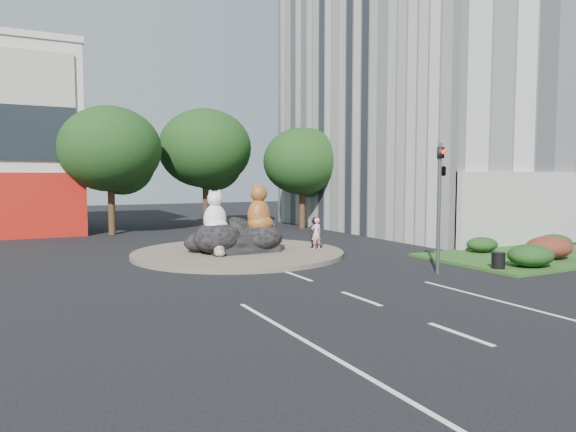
# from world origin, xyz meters

# --- Properties ---
(ground) EXTENTS (120.00, 120.00, 0.00)m
(ground) POSITION_xyz_m (0.00, 0.00, 0.00)
(ground) COLOR black
(ground) RESTS_ON ground
(roundabout_island) EXTENTS (10.00, 10.00, 0.20)m
(roundabout_island) POSITION_xyz_m (0.00, 10.00, 0.10)
(roundabout_island) COLOR brown
(roundabout_island) RESTS_ON ground
(rock_plinth) EXTENTS (3.20, 2.60, 0.90)m
(rock_plinth) POSITION_xyz_m (0.00, 10.00, 0.65)
(rock_plinth) COLOR black
(rock_plinth) RESTS_ON roundabout_island
(grass_verge) EXTENTS (10.00, 6.00, 0.12)m
(grass_verge) POSITION_xyz_m (12.00, 3.00, 0.06)
(grass_verge) COLOR #284C19
(grass_verge) RESTS_ON ground
(tree_left) EXTENTS (6.46, 6.46, 8.27)m
(tree_left) POSITION_xyz_m (-3.93, 22.06, 5.25)
(tree_left) COLOR #382314
(tree_left) RESTS_ON ground
(tree_mid) EXTENTS (6.84, 6.84, 8.76)m
(tree_mid) POSITION_xyz_m (3.07, 24.06, 5.56)
(tree_mid) COLOR #382314
(tree_mid) RESTS_ON ground
(tree_right) EXTENTS (5.70, 5.70, 7.30)m
(tree_right) POSITION_xyz_m (9.07, 20.06, 4.63)
(tree_right) COLOR #382314
(tree_right) RESTS_ON ground
(hedge_near_green) EXTENTS (2.00, 1.60, 0.90)m
(hedge_near_green) POSITION_xyz_m (9.00, 1.00, 0.57)
(hedge_near_green) COLOR black
(hedge_near_green) RESTS_ON grass_verge
(hedge_red) EXTENTS (2.20, 1.76, 0.99)m
(hedge_red) POSITION_xyz_m (11.50, 2.00, 0.61)
(hedge_red) COLOR #4E1D15
(hedge_red) RESTS_ON grass_verge
(hedge_mid_green) EXTENTS (1.80, 1.44, 0.81)m
(hedge_mid_green) POSITION_xyz_m (14.00, 3.50, 0.53)
(hedge_mid_green) COLOR black
(hedge_mid_green) RESTS_ON grass_verge
(hedge_back_green) EXTENTS (1.60, 1.28, 0.72)m
(hedge_back_green) POSITION_xyz_m (10.50, 4.80, 0.48)
(hedge_back_green) COLOR black
(hedge_back_green) RESTS_ON grass_verge
(traffic_light) EXTENTS (0.44, 1.24, 5.00)m
(traffic_light) POSITION_xyz_m (5.10, 2.00, 3.62)
(traffic_light) COLOR #595B60
(traffic_light) RESTS_ON ground
(street_lamp) EXTENTS (2.34, 0.22, 8.06)m
(street_lamp) POSITION_xyz_m (12.82, 8.00, 4.55)
(street_lamp) COLOR #595B60
(street_lamp) RESTS_ON ground
(cat_white) EXTENTS (1.24, 1.08, 2.05)m
(cat_white) POSITION_xyz_m (-1.23, 9.80, 2.13)
(cat_white) COLOR white
(cat_white) RESTS_ON rock_plinth
(cat_tabby) EXTENTS (1.86, 1.81, 2.36)m
(cat_tabby) POSITION_xyz_m (0.87, 9.55, 2.28)
(cat_tabby) COLOR #AF7224
(cat_tabby) RESTS_ON rock_plinth
(kitten_calico) EXTENTS (0.68, 0.63, 0.92)m
(kitten_calico) POSITION_xyz_m (-1.41, 8.74, 0.66)
(kitten_calico) COLOR silver
(kitten_calico) RESTS_ON roundabout_island
(kitten_white) EXTENTS (0.48, 0.44, 0.71)m
(kitten_white) POSITION_xyz_m (1.66, 9.40, 0.56)
(kitten_white) COLOR silver
(kitten_white) RESTS_ON roundabout_island
(pedestrian_pink) EXTENTS (0.58, 0.40, 1.52)m
(pedestrian_pink) POSITION_xyz_m (3.65, 8.88, 0.96)
(pedestrian_pink) COLOR pink
(pedestrian_pink) RESTS_ON roundabout_island
(pedestrian_dark) EXTENTS (0.93, 0.93, 1.52)m
(pedestrian_dark) POSITION_xyz_m (3.79, 9.32, 0.96)
(pedestrian_dark) COLOR black
(pedestrian_dark) RESTS_ON roundabout_island
(litter_bin) EXTENTS (0.65, 0.65, 0.64)m
(litter_bin) POSITION_xyz_m (7.50, 1.30, 0.44)
(litter_bin) COLOR black
(litter_bin) RESTS_ON grass_verge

